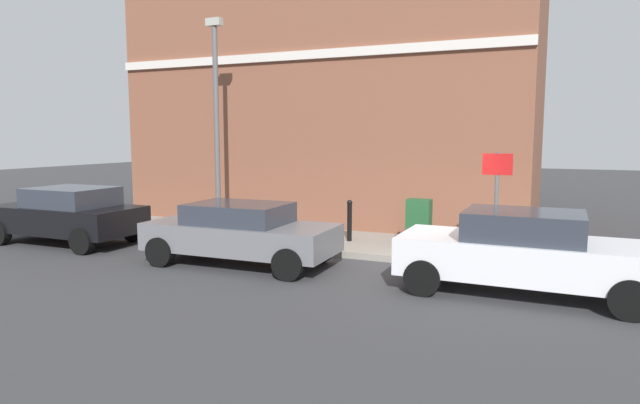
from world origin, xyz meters
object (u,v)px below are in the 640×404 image
Objects in this scene: car_grey at (240,232)px; lamppost at (216,116)px; car_white at (523,252)px; utility_cabinet at (419,225)px; car_black at (68,214)px; bollard_near_cabinet at (350,219)px; street_sign at (497,190)px.

lamppost is at bearing -49.54° from car_grey.
car_white is 3.57m from utility_cabinet.
car_black is at bearing -3.83° from car_grey.
car_black is 3.79× the size of bollard_near_cabinet.
car_black is 3.42× the size of utility_cabinet.
car_white is at bearing 179.27° from car_grey.
car_white is 2.04m from street_sign.
car_black is 7.27m from bollard_near_cabinet.
lamppost is (-0.08, 5.57, 2.62)m from utility_cabinet.
car_grey reaches higher than bollard_near_cabinet.
car_white is 5.73m from car_grey.
car_white is 11.06m from car_black.
lamppost is (-0.18, 3.79, 2.60)m from bollard_near_cabinet.
bollard_near_cabinet is at bearing -31.63° from car_white.
car_grey is 3.62× the size of utility_cabinet.
car_grey is 3.12m from bollard_near_cabinet.
lamppost is at bearing -142.45° from car_black.
street_sign is (1.55, -10.41, 0.89)m from car_black.
lamppost is (2.35, -3.02, 2.54)m from car_black.
lamppost reaches higher than car_black.
bollard_near_cabinet is at bearing -159.95° from car_black.
car_white is 1.86× the size of street_sign.
car_white is at bearing -107.32° from lamppost.
street_sign is at bearing -68.41° from car_white.
bollard_near_cabinet is at bearing -119.70° from car_grey.
car_grey is at bearing 1.32° from car_white.
car_white is 8.79m from lamppost.
car_grey is 1.06× the size of car_black.
car_white is 3.73× the size of utility_cabinet.
car_black is (0.22, 5.33, 0.05)m from car_grey.
car_grey is 4.01× the size of bollard_near_cabinet.
car_grey is 0.73× the size of lamppost.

